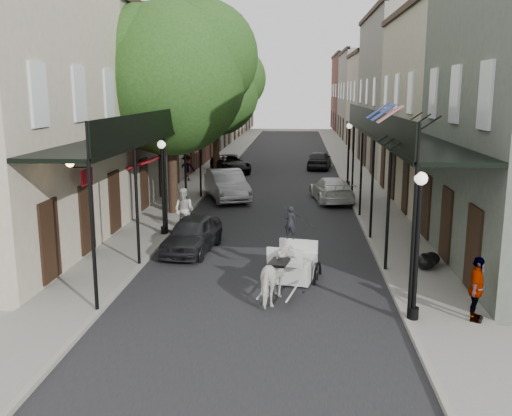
% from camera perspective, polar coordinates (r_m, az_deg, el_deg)
% --- Properties ---
extents(ground, '(140.00, 140.00, 0.00)m').
position_cam_1_polar(ground, '(16.72, -0.03, -8.33)').
color(ground, gray).
rests_on(ground, ground).
extents(road, '(8.00, 90.00, 0.01)m').
position_cam_1_polar(road, '(36.14, 2.37, 2.62)').
color(road, black).
rests_on(road, ground).
extents(sidewalk_left, '(2.20, 90.00, 0.12)m').
position_cam_1_polar(sidewalk_left, '(36.64, -5.48, 2.79)').
color(sidewalk_left, gray).
rests_on(sidewalk_left, ground).
extents(sidewalk_right, '(2.20, 90.00, 0.12)m').
position_cam_1_polar(sidewalk_right, '(36.31, 10.29, 2.57)').
color(sidewalk_right, gray).
rests_on(sidewalk_right, ground).
extents(building_row_left, '(5.00, 80.00, 10.50)m').
position_cam_1_polar(building_row_left, '(46.70, -7.94, 11.05)').
color(building_row_left, '#BCB096').
rests_on(building_row_left, ground).
extents(building_row_right, '(5.00, 80.00, 10.50)m').
position_cam_1_polar(building_row_right, '(46.26, 13.77, 10.82)').
color(building_row_right, gray).
rests_on(building_row_right, ground).
extents(gallery_left, '(2.20, 18.05, 4.88)m').
position_cam_1_polar(gallery_left, '(23.48, -10.55, 7.44)').
color(gallery_left, black).
rests_on(gallery_left, sidewalk_left).
extents(gallery_right, '(2.20, 18.05, 4.88)m').
position_cam_1_polar(gallery_right, '(22.99, 13.41, 7.23)').
color(gallery_right, black).
rests_on(gallery_right, sidewalk_right).
extents(tree_near, '(7.31, 6.80, 9.63)m').
position_cam_1_polar(tree_near, '(26.40, -7.67, 13.28)').
color(tree_near, '#382619').
rests_on(tree_near, sidewalk_left).
extents(tree_far, '(6.45, 6.00, 8.61)m').
position_cam_1_polar(tree_far, '(40.21, -3.54, 11.88)').
color(tree_far, '#382619').
rests_on(tree_far, sidewalk_left).
extents(lamppost_right_near, '(0.32, 0.32, 3.71)m').
position_cam_1_polar(lamppost_right_near, '(14.45, 15.81, -3.51)').
color(lamppost_right_near, black).
rests_on(lamppost_right_near, sidewalk_right).
extents(lamppost_left, '(0.32, 0.32, 3.71)m').
position_cam_1_polar(lamppost_left, '(22.60, -9.29, 2.20)').
color(lamppost_left, black).
rests_on(lamppost_left, sidewalk_left).
extents(lamppost_right_far, '(0.32, 0.32, 3.71)m').
position_cam_1_polar(lamppost_right_far, '(33.99, 9.23, 5.37)').
color(lamppost_right_far, black).
rests_on(lamppost_right_far, sidewalk_right).
extents(horse, '(1.12, 1.85, 1.46)m').
position_cam_1_polar(horse, '(15.73, 2.22, -6.85)').
color(horse, silver).
rests_on(horse, ground).
extents(carriage, '(1.74, 2.35, 2.44)m').
position_cam_1_polar(carriage, '(17.78, 4.00, -3.92)').
color(carriage, black).
rests_on(carriage, ground).
extents(pedestrian_walking, '(1.08, 0.96, 1.83)m').
position_cam_1_polar(pedestrian_walking, '(23.43, -7.21, -0.22)').
color(pedestrian_walking, '#B9B7AE').
rests_on(pedestrian_walking, ground).
extents(pedestrian_sidewalk_left, '(1.12, 0.73, 1.62)m').
position_cam_1_polar(pedestrian_sidewalk_left, '(36.05, -6.93, 4.00)').
color(pedestrian_sidewalk_left, gray).
rests_on(pedestrian_sidewalk_left, sidewalk_left).
extents(pedestrian_sidewalk_right, '(0.75, 1.04, 1.64)m').
position_cam_1_polar(pedestrian_sidewalk_right, '(15.14, 21.20, -7.57)').
color(pedestrian_sidewalk_right, gray).
rests_on(pedestrian_sidewalk_right, sidewalk_right).
extents(car_left_near, '(1.97, 3.93, 1.28)m').
position_cam_1_polar(car_left_near, '(20.66, -6.40, -2.61)').
color(car_left_near, black).
rests_on(car_left_near, ground).
extents(car_left_mid, '(3.11, 5.03, 1.56)m').
position_cam_1_polar(car_left_mid, '(30.31, -2.94, 2.33)').
color(car_left_mid, '#A8A7AD').
rests_on(car_left_mid, ground).
extents(car_left_far, '(3.62, 4.93, 1.25)m').
position_cam_1_polar(car_left_far, '(40.28, -2.57, 4.45)').
color(car_left_far, black).
rests_on(car_left_far, ground).
extents(car_right_near, '(2.41, 4.62, 1.28)m').
position_cam_1_polar(car_right_near, '(30.00, 7.56, 1.86)').
color(car_right_near, silver).
rests_on(car_right_near, ground).
extents(car_right_far, '(2.03, 4.12, 1.35)m').
position_cam_1_polar(car_right_far, '(42.29, 6.34, 4.81)').
color(car_right_far, black).
rests_on(car_right_far, ground).
extents(trash_bags, '(0.88, 1.03, 0.53)m').
position_cam_1_polar(trash_bags, '(19.19, 16.78, -5.03)').
color(trash_bags, black).
rests_on(trash_bags, sidewalk_right).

